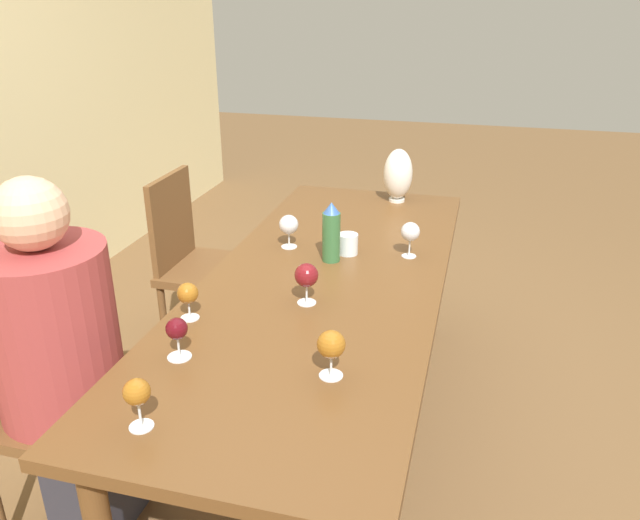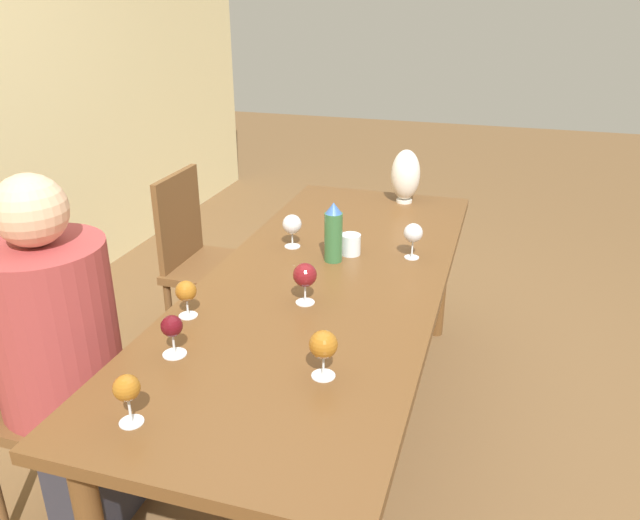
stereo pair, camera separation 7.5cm
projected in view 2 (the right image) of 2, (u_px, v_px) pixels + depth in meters
ground_plane at (325, 439)px, 2.62m from camera, size 14.00×14.00×0.00m
dining_table at (325, 296)px, 2.35m from camera, size 2.26×0.87×0.75m
water_bottle at (333, 233)px, 2.43m from camera, size 0.07×0.07×0.24m
water_tumbler at (351, 244)px, 2.52m from camera, size 0.08×0.08×0.08m
vase at (405, 175)px, 3.10m from camera, size 0.14×0.14×0.27m
wine_glass_0 at (305, 276)px, 2.10m from camera, size 0.08×0.08×0.15m
wine_glass_1 at (172, 328)px, 1.80m from camera, size 0.07×0.07×0.13m
wine_glass_2 at (413, 234)px, 2.46m from camera, size 0.08×0.08×0.14m
wine_glass_3 at (292, 225)px, 2.57m from camera, size 0.08×0.08×0.14m
wine_glass_4 at (127, 389)px, 1.51m from camera, size 0.07×0.07×0.14m
wine_glass_5 at (186, 292)px, 2.02m from camera, size 0.07×0.07×0.13m
wine_glass_6 at (323, 345)px, 1.69m from camera, size 0.08×0.08×0.14m
chair_near at (48, 389)px, 2.09m from camera, size 0.44×0.44×0.93m
chair_far at (205, 258)px, 3.11m from camera, size 0.44×0.44×0.93m
person_near at (62, 353)px, 2.01m from camera, size 0.40×0.40×1.26m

